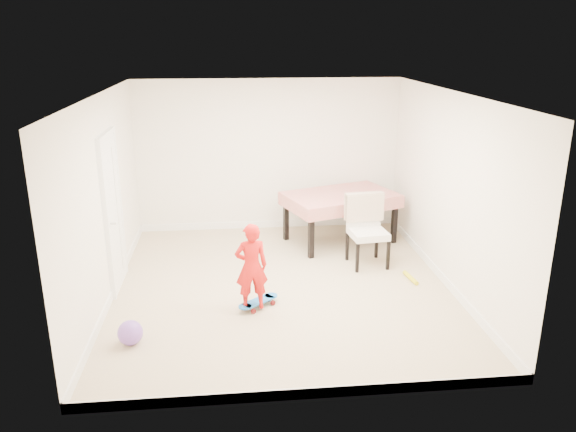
{
  "coord_description": "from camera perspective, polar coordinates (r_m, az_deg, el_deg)",
  "views": [
    {
      "loc": [
        -0.64,
        -6.97,
        3.3
      ],
      "look_at": [
        0.1,
        0.2,
        0.95
      ],
      "focal_mm": 35.0,
      "sensor_mm": 36.0,
      "label": 1
    }
  ],
  "objects": [
    {
      "name": "baseboard_left",
      "position": [
        7.85,
        -17.23,
        -7.19
      ],
      "size": [
        0.02,
        5.0,
        0.12
      ],
      "primitive_type": "cube",
      "color": "white",
      "rests_on": "ground"
    },
    {
      "name": "wall_right",
      "position": [
        7.8,
        15.93,
        2.49
      ],
      "size": [
        0.04,
        5.0,
        2.6
      ],
      "primitive_type": "cube",
      "color": "white",
      "rests_on": "ground"
    },
    {
      "name": "balloon",
      "position": [
        6.59,
        -15.73,
        -11.34
      ],
      "size": [
        0.28,
        0.28,
        0.28
      ],
      "primitive_type": "sphere",
      "color": "#7D4FBE",
      "rests_on": "ground"
    },
    {
      "name": "wall_left",
      "position": [
        7.42,
        -18.03,
        1.52
      ],
      "size": [
        0.04,
        5.0,
        2.6
      ],
      "primitive_type": "cube",
      "color": "white",
      "rests_on": "ground"
    },
    {
      "name": "baseboard_right",
      "position": [
        8.21,
        15.26,
        -5.87
      ],
      "size": [
        0.02,
        5.0,
        0.12
      ],
      "primitive_type": "cube",
      "color": "white",
      "rests_on": "ground"
    },
    {
      "name": "wall_back",
      "position": [
        9.68,
        -1.99,
        6.12
      ],
      "size": [
        4.5,
        0.04,
        2.6
      ],
      "primitive_type": "cube",
      "color": "white",
      "rests_on": "ground"
    },
    {
      "name": "door",
      "position": [
        7.78,
        -17.35,
        0.21
      ],
      "size": [
        0.11,
        0.94,
        2.11
      ],
      "primitive_type": "cube",
      "color": "white",
      "rests_on": "ground"
    },
    {
      "name": "baseboard_front",
      "position": [
        5.57,
        1.91,
        -17.55
      ],
      "size": [
        4.5,
        0.02,
        0.12
      ],
      "primitive_type": "cube",
      "color": "white",
      "rests_on": "ground"
    },
    {
      "name": "dining_chair",
      "position": [
        8.34,
        8.15,
        -1.55
      ],
      "size": [
        0.64,
        0.71,
        1.06
      ],
      "primitive_type": null,
      "rotation": [
        0.0,
        0.0,
        0.11
      ],
      "color": "white",
      "rests_on": "ground"
    },
    {
      "name": "baseboard_back",
      "position": [
        10.02,
        -1.91,
        -0.82
      ],
      "size": [
        4.5,
        0.02,
        0.12
      ],
      "primitive_type": "cube",
      "color": "white",
      "rests_on": "ground"
    },
    {
      "name": "child",
      "position": [
        6.9,
        -3.73,
        -5.43
      ],
      "size": [
        0.44,
        0.32,
        1.11
      ],
      "primitive_type": "imported",
      "rotation": [
        0.0,
        0.0,
        3.27
      ],
      "color": "red",
      "rests_on": "ground"
    },
    {
      "name": "wall_front",
      "position": [
        4.96,
        2.04,
        -5.75
      ],
      "size": [
        4.5,
        0.04,
        2.6
      ],
      "primitive_type": "cube",
      "color": "white",
      "rests_on": "ground"
    },
    {
      "name": "skateboard",
      "position": [
        7.19,
        -3.03,
        -8.88
      ],
      "size": [
        0.61,
        0.54,
        0.09
      ],
      "primitive_type": null,
      "rotation": [
        0.0,
        0.0,
        0.66
      ],
      "color": "blue",
      "rests_on": "ground"
    },
    {
      "name": "foam_toy",
      "position": [
        8.12,
        12.34,
        -6.15
      ],
      "size": [
        0.11,
        0.4,
        0.06
      ],
      "primitive_type": "cylinder",
      "rotation": [
        1.57,
        0.0,
        0.13
      ],
      "color": "yellow",
      "rests_on": "ground"
    },
    {
      "name": "ground",
      "position": [
        7.74,
        -0.59,
        -7.18
      ],
      "size": [
        5.0,
        5.0,
        0.0
      ],
      "primitive_type": "plane",
      "color": "tan",
      "rests_on": "ground"
    },
    {
      "name": "ceiling",
      "position": [
        7.04,
        -0.66,
        12.18
      ],
      "size": [
        4.5,
        5.0,
        0.04
      ],
      "primitive_type": "cube",
      "color": "white",
      "rests_on": "wall_back"
    },
    {
      "name": "dining_table",
      "position": [
        9.29,
        5.29,
        -0.16
      ],
      "size": [
        2.0,
        1.61,
        0.82
      ],
      "primitive_type": null,
      "rotation": [
        0.0,
        0.0,
        0.34
      ],
      "color": "#B51109",
      "rests_on": "ground"
    }
  ]
}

